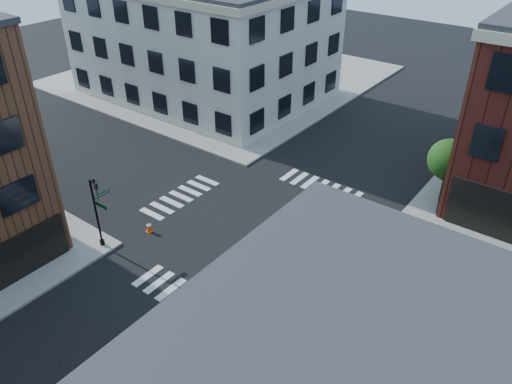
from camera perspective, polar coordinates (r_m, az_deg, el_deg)
The scene contains 8 objects.
ground at distance 30.95m, azimuth 0.73°, elevation -4.70°, with size 120.00×120.00×0.00m, color black.
sidewalk_nw at distance 57.41m, azimuth -3.78°, elevation 13.18°, with size 30.00×30.00×0.15m, color gray.
building_nw at distance 51.00m, azimuth -6.01°, elevation 17.04°, with size 22.00×16.00×11.00m, color silver.
tree_near at distance 34.44m, azimuth 21.21°, elevation 3.23°, with size 2.69×2.69×4.49m.
tree_far at distance 39.89m, azimuth 23.88°, elevation 6.08°, with size 2.43×2.43×4.07m.
signal_pole at distance 29.66m, azimuth -17.66°, elevation -1.51°, with size 1.29×1.24×4.60m.
box_truck at distance 24.75m, azimuth 13.22°, elevation -11.52°, with size 7.78×3.24×3.44m.
traffic_cone at distance 31.59m, azimuth -12.13°, elevation -3.91°, with size 0.46×0.46×0.71m.
Camera 1 is at (14.67, -20.05, 18.47)m, focal length 35.00 mm.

